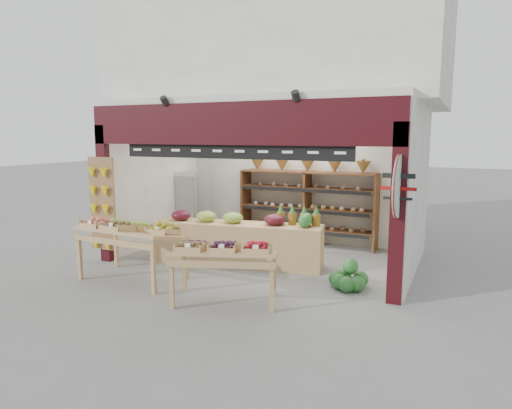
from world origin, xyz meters
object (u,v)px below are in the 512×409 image
object	(u,v)px
refrigerator	(193,204)
watermelon_pile	(348,279)
display_table_left	(128,230)
back_shelving	(307,192)
mid_counter	(237,242)
display_table_right	(225,251)
cardboard_stack	(194,240)

from	to	relation	value
refrigerator	watermelon_pile	xyz separation A→B (m)	(4.37, -2.20, -0.64)
display_table_left	back_shelving	bearing A→B (deg)	61.62
mid_counter	display_table_right	xyz separation A→B (m)	(0.74, -1.82, 0.33)
mid_counter	watermelon_pile	world-z (taller)	mid_counter
mid_counter	display_table_right	size ratio (longest dim) A/B	1.88
back_shelving	display_table_left	bearing A→B (deg)	-118.38
cardboard_stack	refrigerator	bearing A→B (deg)	123.58
back_shelving	refrigerator	bearing A→B (deg)	-171.21
mid_counter	refrigerator	bearing A→B (deg)	140.80
display_table_left	watermelon_pile	bearing A→B (deg)	16.36
display_table_left	display_table_right	xyz separation A→B (m)	(2.06, -0.29, -0.07)
cardboard_stack	display_table_right	xyz separation A→B (m)	(2.10, -2.42, 0.56)
back_shelving	display_table_right	size ratio (longest dim) A/B	1.80
display_table_right	watermelon_pile	bearing A→B (deg)	41.31
watermelon_pile	cardboard_stack	bearing A→B (deg)	163.40
refrigerator	display_table_right	distance (m)	4.54
mid_counter	back_shelving	bearing A→B (deg)	72.71
back_shelving	refrigerator	distance (m)	2.83
display_table_left	watermelon_pile	distance (m)	3.80
display_table_right	cardboard_stack	bearing A→B (deg)	131.00
back_shelving	watermelon_pile	world-z (taller)	back_shelving
cardboard_stack	display_table_right	distance (m)	3.25
mid_counter	display_table_left	distance (m)	2.07
refrigerator	mid_counter	world-z (taller)	refrigerator
display_table_left	cardboard_stack	bearing A→B (deg)	91.09
refrigerator	display_table_right	bearing A→B (deg)	-50.44
back_shelving	display_table_left	distance (m)	4.20
refrigerator	display_table_left	size ratio (longest dim) A/B	0.91
back_shelving	refrigerator	world-z (taller)	back_shelving
cardboard_stack	mid_counter	world-z (taller)	mid_counter
back_shelving	mid_counter	world-z (taller)	back_shelving
cardboard_stack	mid_counter	size ratio (longest dim) A/B	0.29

